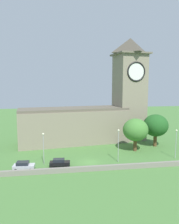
{
  "coord_description": "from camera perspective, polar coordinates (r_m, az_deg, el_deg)",
  "views": [
    {
      "loc": [
        -7.29,
        -47.16,
        17.69
      ],
      "look_at": [
        1.03,
        6.87,
        10.65
      ],
      "focal_mm": 35.03,
      "sensor_mm": 36.0,
      "label": 1
    }
  ],
  "objects": [
    {
      "name": "ground_plane",
      "position": [
        65.04,
        -2.01,
        -8.44
      ],
      "size": [
        200.0,
        200.0,
        0.0
      ],
      "primitive_type": "plane",
      "color": "#477538"
    },
    {
      "name": "tree_by_tower",
      "position": [
        64.6,
        16.88,
        -3.4
      ],
      "size": [
        6.95,
        6.95,
        9.18
      ],
      "color": "brown",
      "rests_on": "ground"
    },
    {
      "name": "car_silver",
      "position": [
        48.27,
        -16.81,
        -13.31
      ],
      "size": [
        4.45,
        2.5,
        1.83
      ],
      "color": "silver",
      "rests_on": "ground"
    },
    {
      "name": "streetlamp_central",
      "position": [
        50.11,
        7.55,
        -7.4
      ],
      "size": [
        0.44,
        0.44,
        7.57
      ],
      "color": "#9EA0A5",
      "rests_on": "ground"
    },
    {
      "name": "streetlamp_east_mid",
      "position": [
        56.05,
        21.67,
        -6.62
      ],
      "size": [
        0.44,
        0.44,
        6.99
      ],
      "color": "#9EA0A5",
      "rests_on": "ground"
    },
    {
      "name": "church",
      "position": [
        67.34,
        2.12,
        0.63
      ],
      "size": [
        39.98,
        14.57,
        31.77
      ],
      "color": "gray",
      "rests_on": "ground"
    },
    {
      "name": "car_black",
      "position": [
        48.74,
        -7.82,
        -12.95
      ],
      "size": [
        4.46,
        2.32,
        1.67
      ],
      "color": "black",
      "rests_on": "ground"
    },
    {
      "name": "streetlamp_west_mid",
      "position": [
        49.29,
        -11.93,
        -8.07
      ],
      "size": [
        0.44,
        0.44,
        7.09
      ],
      "color": "#9EA0A5",
      "rests_on": "ground"
    },
    {
      "name": "tree_riverside_west",
      "position": [
        58.9,
        11.92,
        -4.61
      ],
      "size": [
        6.64,
        6.64,
        8.69
      ],
      "color": "brown",
      "rests_on": "ground"
    },
    {
      "name": "quay_barrier",
      "position": [
        46.18,
        0.99,
        -14.49
      ],
      "size": [
        45.98,
        0.7,
        1.03
      ],
      "primitive_type": "cube",
      "color": "gray",
      "rests_on": "ground"
    }
  ]
}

